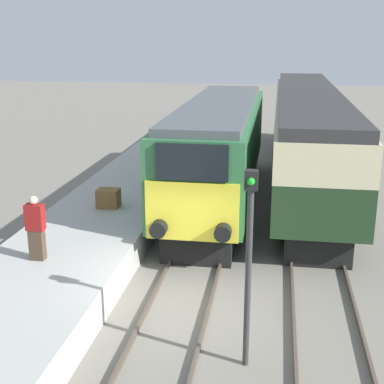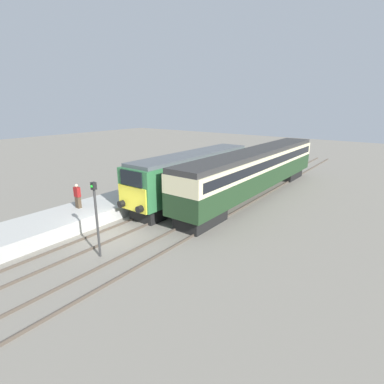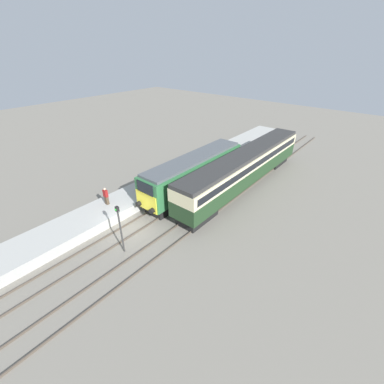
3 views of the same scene
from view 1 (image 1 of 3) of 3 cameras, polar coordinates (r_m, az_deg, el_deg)
ground_plane at (r=13.02m, az=-1.38°, el=-12.30°), size 120.00×120.00×0.00m
platform_left at (r=20.80m, az=-6.33°, el=0.09°), size 3.50×50.00×0.87m
rails_near_track at (r=17.49m, az=1.60°, el=-4.29°), size 1.51×60.00×0.14m
rails_far_track at (r=17.41m, az=12.80°, el=-4.81°), size 1.50×60.00×0.14m
locomotive at (r=20.14m, az=2.93°, el=4.70°), size 2.70×13.43×3.90m
passenger_carriage at (r=24.20m, az=12.15°, el=6.96°), size 2.75×20.38×3.97m
person_on_platform at (r=13.70m, az=-16.32°, el=-3.75°), size 0.44×0.26×1.65m
signal_post at (r=10.02m, az=6.09°, el=-6.62°), size 0.24×0.28×3.96m
luggage_crate at (r=17.51m, az=-8.91°, el=-0.66°), size 0.70×0.56×0.60m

